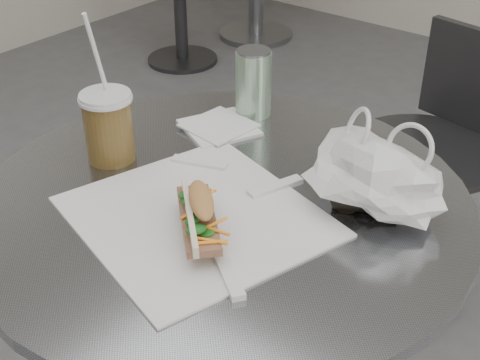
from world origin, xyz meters
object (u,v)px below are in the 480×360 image
Objects in this scene: iced_coffee at (108,125)px; drink_can at (253,83)px; chair_far at (427,189)px; cafe_table at (225,327)px; banh_mi at (200,216)px; sunglasses at (365,203)px.

drink_can is at bearing 73.11° from iced_coffee.
chair_far is at bearing 76.37° from drink_can.
drink_can is (-0.14, -0.59, 0.47)m from chair_far.
banh_mi reaches higher than cafe_table.
iced_coffee is 2.52× the size of sunglasses.
banh_mi is 1.91× the size of sunglasses.
iced_coffee reaches higher than drink_can.
banh_mi is at bearing -63.44° from drink_can.
banh_mi is 0.76× the size of iced_coffee.
chair_far is 1.01m from iced_coffee.
banh_mi is 1.52× the size of drink_can.
cafe_table is at bearing 154.34° from banh_mi.
iced_coffee is 0.43m from sunglasses.
cafe_table is 0.36m from sunglasses.
sunglasses reaches higher than cafe_table.
chair_far is at bearing 79.96° from sunglasses.
banh_mi is (0.03, -0.94, 0.44)m from chair_far.
chair_far is at bearing 89.48° from cafe_table.
banh_mi is 0.24m from sunglasses.
banh_mi is 0.27m from iced_coffee.
cafe_table is at bearing 101.18° from chair_far.
banh_mi is at bearing -15.33° from iced_coffee.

